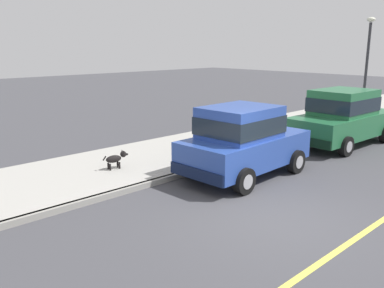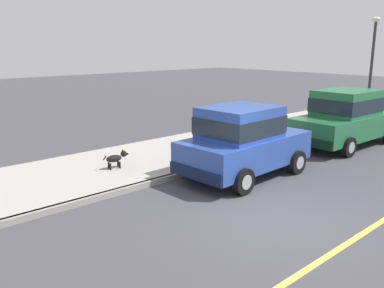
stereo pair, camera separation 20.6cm
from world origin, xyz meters
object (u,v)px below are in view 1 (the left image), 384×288
dog_black (116,158)px  car_green_sedan (343,117)px  street_lamp (367,56)px  car_blue_hatchback (243,140)px

dog_black → car_green_sedan: bearing=71.4°
dog_black → street_lamp: street_lamp is taller
car_green_sedan → car_blue_hatchback: bearing=-90.8°
car_green_sedan → dog_black: bearing=-108.6°
car_green_sedan → street_lamp: street_lamp is taller
dog_black → street_lamp: 12.66m
car_blue_hatchback → street_lamp: street_lamp is taller
street_lamp → car_green_sedan: bearing=-72.8°
car_blue_hatchback → dog_black: size_ratio=5.12×
car_blue_hatchback → street_lamp: bearing=97.9°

